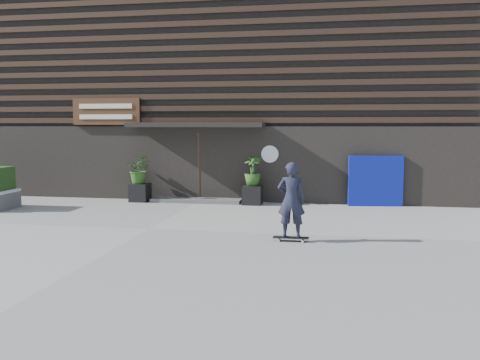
% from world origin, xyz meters
% --- Properties ---
extents(ground, '(80.00, 80.00, 0.00)m').
position_xyz_m(ground, '(0.00, 0.00, 0.00)').
color(ground, '#97958F').
rests_on(ground, ground).
extents(entrance_step, '(3.00, 0.80, 0.12)m').
position_xyz_m(entrance_step, '(0.00, 4.60, 0.06)').
color(entrance_step, '#52524F').
rests_on(entrance_step, ground).
extents(planter_pot_left, '(0.60, 0.60, 0.60)m').
position_xyz_m(planter_pot_left, '(-1.90, 4.40, 0.30)').
color(planter_pot_left, black).
rests_on(planter_pot_left, ground).
extents(bamboo_left, '(0.86, 0.75, 0.96)m').
position_xyz_m(bamboo_left, '(-1.90, 4.40, 1.08)').
color(bamboo_left, '#2D591E').
rests_on(bamboo_left, planter_pot_left).
extents(planter_pot_right, '(0.60, 0.60, 0.60)m').
position_xyz_m(planter_pot_right, '(1.90, 4.40, 0.30)').
color(planter_pot_right, black).
rests_on(planter_pot_right, ground).
extents(bamboo_right, '(0.54, 0.54, 0.96)m').
position_xyz_m(bamboo_right, '(1.90, 4.40, 1.08)').
color(bamboo_right, '#2D591E').
rests_on(bamboo_right, planter_pot_right).
extents(blue_tarp, '(1.69, 0.34, 1.59)m').
position_xyz_m(blue_tarp, '(5.75, 4.70, 0.79)').
color(blue_tarp, '#0C169E').
rests_on(blue_tarp, ground).
extents(building, '(18.00, 11.00, 8.00)m').
position_xyz_m(building, '(-0.00, 9.96, 3.99)').
color(building, black).
rests_on(building, ground).
extents(skateboarder, '(0.78, 0.41, 1.75)m').
position_xyz_m(skateboarder, '(3.54, -0.76, 0.91)').
color(skateboarder, black).
rests_on(skateboarder, ground).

